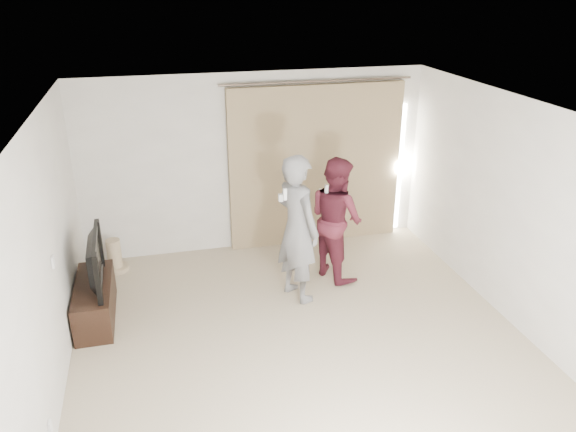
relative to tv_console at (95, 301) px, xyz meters
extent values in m
plane|color=tan|center=(2.27, -1.22, -0.23)|extent=(5.50, 5.50, 0.00)
cube|color=silver|center=(2.27, 1.53, 1.07)|extent=(5.00, 0.04, 2.60)
cube|color=silver|center=(-0.23, -1.22, 1.07)|extent=(0.04, 5.50, 2.60)
cube|color=white|center=(-0.22, -0.82, 0.97)|extent=(0.02, 0.08, 0.12)
cube|color=white|center=(-0.22, -2.12, 0.07)|extent=(0.02, 0.08, 0.12)
cube|color=silver|center=(2.27, -1.22, 2.37)|extent=(5.00, 5.50, 0.01)
cube|color=#9E8761|center=(3.17, 1.46, 0.97)|extent=(2.60, 0.10, 2.40)
cylinder|color=#69594D|center=(3.17, 1.46, 2.21)|extent=(2.80, 0.03, 0.03)
cube|color=white|center=(4.53, 1.50, 0.82)|extent=(0.08, 0.04, 2.00)
cube|color=black|center=(0.00, 0.00, 0.00)|extent=(0.42, 1.20, 0.46)
imported|color=black|center=(0.00, 0.00, 0.53)|extent=(0.17, 1.05, 0.60)
cylinder|color=#C6B488|center=(0.18, 1.18, -0.20)|extent=(0.35, 0.35, 0.06)
cylinder|color=#C6B488|center=(0.18, 1.18, 0.03)|extent=(0.19, 0.19, 0.41)
imported|color=slate|center=(2.47, -0.09, 0.71)|extent=(0.69, 0.81, 1.89)
cube|color=white|center=(2.29, -0.19, 1.22)|extent=(0.04, 0.04, 0.14)
cube|color=white|center=(2.29, 0.03, 1.09)|extent=(0.05, 0.05, 0.09)
imported|color=#5A1D2A|center=(3.11, 0.34, 0.61)|extent=(0.88, 0.98, 1.67)
cube|color=white|center=(2.93, 0.24, 1.05)|extent=(0.04, 0.04, 0.14)
cube|color=white|center=(2.93, 0.46, 0.94)|extent=(0.05, 0.05, 0.09)
camera|label=1|loc=(0.83, -6.12, 3.54)|focal=35.00mm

